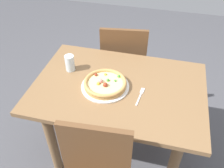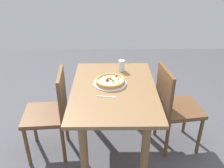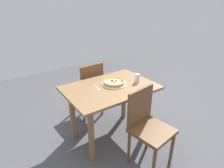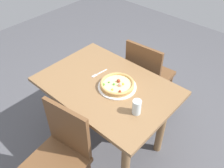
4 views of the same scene
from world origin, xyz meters
name	(u,v)px [view 1 (image 1 of 4)]	position (x,y,z in m)	size (l,w,h in m)	color
ground_plane	(117,151)	(0.00, 0.00, 0.00)	(6.00, 6.00, 0.00)	#4C4C51
dining_table	(118,101)	(0.00, 0.00, 0.61)	(1.12, 0.77, 0.75)	olive
chair_far	(124,63)	(-0.09, 0.60, 0.50)	(0.45, 0.45, 0.90)	brown
plate	(105,86)	(-0.08, -0.03, 0.76)	(0.31, 0.31, 0.01)	white
pizza	(105,83)	(-0.08, -0.03, 0.78)	(0.28, 0.28, 0.05)	tan
fork	(141,95)	(0.15, -0.05, 0.75)	(0.03, 0.17, 0.00)	silver
drinking_glass	(70,63)	(-0.37, 0.09, 0.81)	(0.06, 0.06, 0.12)	silver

